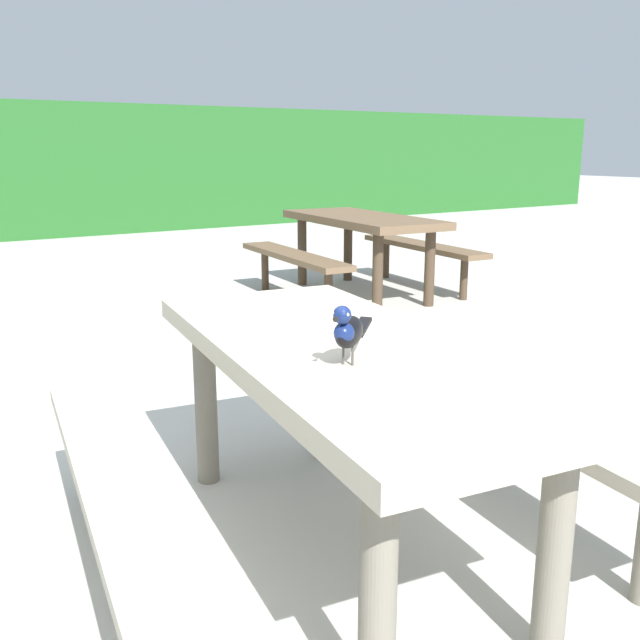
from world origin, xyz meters
TOP-DOWN VIEW (x-y plane):
  - ground_plane at (0.00, 0.00)m, footprint 60.00×60.00m
  - picnic_table_foreground at (0.25, -0.25)m, footprint 1.91×1.93m
  - bird_grackle at (0.12, -0.45)m, footprint 0.25×0.19m
  - picnic_table_mid_left at (2.90, 3.22)m, footprint 1.83×1.86m

SIDE VIEW (x-z plane):
  - ground_plane at x=0.00m, z-range 0.00..0.00m
  - picnic_table_foreground at x=0.25m, z-range 0.19..0.93m
  - picnic_table_mid_left at x=2.90m, z-range 0.19..0.93m
  - bird_grackle at x=0.12m, z-range 0.75..0.94m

